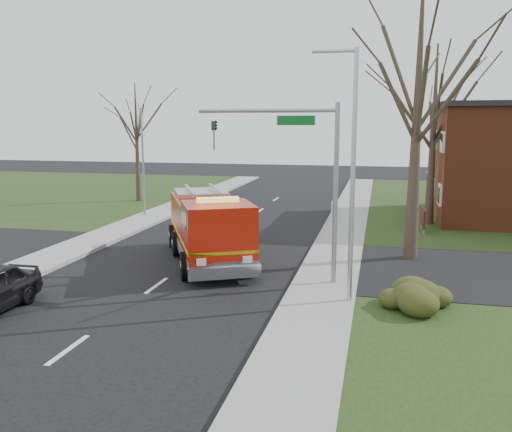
# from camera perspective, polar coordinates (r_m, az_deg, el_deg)

# --- Properties ---
(ground) EXTENTS (120.00, 120.00, 0.00)m
(ground) POSITION_cam_1_polar(r_m,az_deg,el_deg) (20.91, -10.42, -7.24)
(ground) COLOR black
(ground) RESTS_ON ground
(sidewalk_right) EXTENTS (2.40, 80.00, 0.15)m
(sidewalk_right) POSITION_cam_1_polar(r_m,az_deg,el_deg) (19.37, 6.87, -8.30)
(sidewalk_right) COLOR gray
(sidewalk_right) RESTS_ON ground
(sidewalk_left) EXTENTS (2.40, 80.00, 0.15)m
(sidewalk_left) POSITION_cam_1_polar(r_m,az_deg,el_deg) (23.97, -24.25, -5.57)
(sidewalk_left) COLOR gray
(sidewalk_left) RESTS_ON ground
(health_center_sign) EXTENTS (0.12, 2.00, 1.40)m
(health_center_sign) POSITION_cam_1_polar(r_m,az_deg,el_deg) (31.35, 17.20, -0.17)
(health_center_sign) COLOR #491117
(health_center_sign) RESTS_ON ground
(hedge_corner) EXTENTS (2.80, 2.00, 0.90)m
(hedge_corner) POSITION_cam_1_polar(r_m,az_deg,el_deg) (18.20, 15.44, -8.12)
(hedge_corner) COLOR #293412
(hedge_corner) RESTS_ON lawn_right
(bare_tree_near) EXTENTS (6.00, 6.00, 12.00)m
(bare_tree_near) POSITION_cam_1_polar(r_m,az_deg,el_deg) (24.40, 16.70, 12.55)
(bare_tree_near) COLOR #32261D
(bare_tree_near) RESTS_ON ground
(bare_tree_far) EXTENTS (5.25, 5.25, 10.50)m
(bare_tree_far) POSITION_cam_1_polar(r_m,az_deg,el_deg) (33.46, 18.24, 10.03)
(bare_tree_far) COLOR #32261D
(bare_tree_far) RESTS_ON ground
(bare_tree_left) EXTENTS (4.50, 4.50, 9.00)m
(bare_tree_left) POSITION_cam_1_polar(r_m,az_deg,el_deg) (42.36, -12.48, 8.89)
(bare_tree_left) COLOR #32261D
(bare_tree_left) RESTS_ON ground
(traffic_signal_mast) EXTENTS (5.29, 0.18, 6.80)m
(traffic_signal_mast) POSITION_cam_1_polar(r_m,az_deg,el_deg) (20.07, 4.77, 5.87)
(traffic_signal_mast) COLOR gray
(traffic_signal_mast) RESTS_ON ground
(streetlight_pole) EXTENTS (1.48, 0.16, 8.40)m
(streetlight_pole) POSITION_cam_1_polar(r_m,az_deg,el_deg) (17.91, 9.99, 4.79)
(streetlight_pole) COLOR #B7BABF
(streetlight_pole) RESTS_ON ground
(utility_pole_far) EXTENTS (0.14, 0.14, 7.00)m
(utility_pole_far) POSITION_cam_1_polar(r_m,az_deg,el_deg) (35.66, -11.80, 5.46)
(utility_pole_far) COLOR gray
(utility_pole_far) RESTS_ON ground
(fire_engine) EXTENTS (5.92, 8.33, 3.20)m
(fire_engine) POSITION_cam_1_polar(r_m,az_deg,el_deg) (23.82, -4.96, -1.42)
(fire_engine) COLOR #AC1507
(fire_engine) RESTS_ON ground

